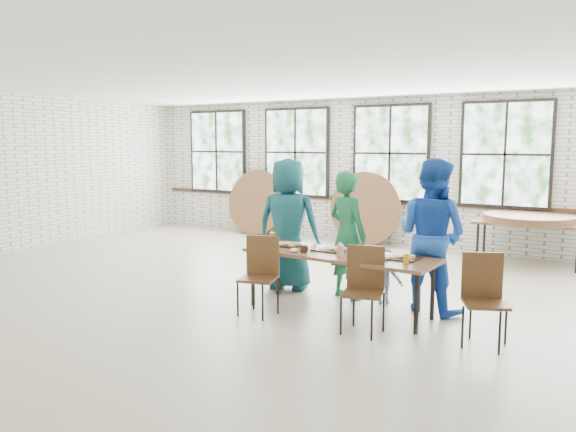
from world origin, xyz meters
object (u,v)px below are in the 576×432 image
chair_near_left (260,268)px  chair_near_right (364,282)px  storage_table (529,225)px  dining_table (339,257)px

chair_near_left → chair_near_right: bearing=-13.2°
chair_near_right → storage_table: bearing=62.7°
chair_near_right → dining_table: bearing=123.7°
dining_table → chair_near_left: (-0.81, -0.52, -0.13)m
chair_near_left → chair_near_right: same height
dining_table → chair_near_left: chair_near_left is taller
chair_near_left → storage_table: size_ratio=0.52×
dining_table → chair_near_right: chair_near_right is taller
chair_near_left → storage_table: bearing=47.9°
chair_near_left → chair_near_right: size_ratio=1.00×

